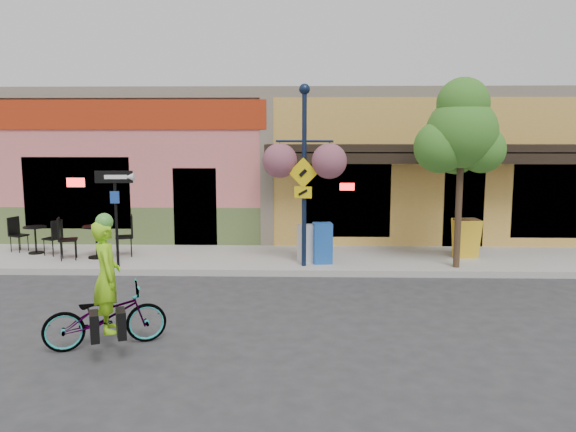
# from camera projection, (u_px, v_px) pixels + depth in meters

# --- Properties ---
(ground) EXTENTS (90.00, 90.00, 0.00)m
(ground) POSITION_uv_depth(u_px,v_px,m) (303.00, 283.00, 12.28)
(ground) COLOR #2D2D30
(ground) RESTS_ON ground
(sidewalk) EXTENTS (24.00, 3.00, 0.15)m
(sidewalk) POSITION_uv_depth(u_px,v_px,m) (303.00, 259.00, 14.25)
(sidewalk) COLOR #9E9B93
(sidewalk) RESTS_ON ground
(curb) EXTENTS (24.00, 0.12, 0.15)m
(curb) POSITION_uv_depth(u_px,v_px,m) (303.00, 273.00, 12.81)
(curb) COLOR #A8A59E
(curb) RESTS_ON ground
(building) EXTENTS (18.20, 8.20, 4.50)m
(building) POSITION_uv_depth(u_px,v_px,m) (303.00, 163.00, 19.38)
(building) COLOR #C96563
(building) RESTS_ON ground
(bicycle) EXTENTS (1.92, 1.28, 0.95)m
(bicycle) POSITION_uv_depth(u_px,v_px,m) (105.00, 316.00, 8.51)
(bicycle) COLOR maroon
(bicycle) RESTS_ON ground
(cyclist_rider) EXTENTS (0.61, 0.73, 1.70)m
(cyclist_rider) POSITION_uv_depth(u_px,v_px,m) (108.00, 292.00, 8.45)
(cyclist_rider) COLOR #8EDF17
(cyclist_rider) RESTS_ON ground
(lamp_post) EXTENTS (1.43, 0.82, 4.21)m
(lamp_post) POSITION_uv_depth(u_px,v_px,m) (304.00, 176.00, 12.92)
(lamp_post) COLOR #111D37
(lamp_post) RESTS_ON sidewalk
(one_way_sign) EXTENTS (0.87, 0.25, 2.25)m
(one_way_sign) POSITION_uv_depth(u_px,v_px,m) (116.00, 219.00, 12.96)
(one_way_sign) COLOR black
(one_way_sign) RESTS_ON sidewalk
(cafe_set_left) EXTENTS (1.71, 1.28, 0.92)m
(cafe_set_left) POSITION_uv_depth(u_px,v_px,m) (35.00, 236.00, 14.53)
(cafe_set_left) COLOR black
(cafe_set_left) RESTS_ON sidewalk
(cafe_set_right) EXTENTS (1.95, 1.39, 1.06)m
(cafe_set_right) POSITION_uv_depth(u_px,v_px,m) (96.00, 237.00, 13.99)
(cafe_set_right) COLOR black
(cafe_set_right) RESTS_ON sidewalk
(newspaper_box_blue) EXTENTS (0.48, 0.44, 0.97)m
(newspaper_box_blue) POSITION_uv_depth(u_px,v_px,m) (322.00, 243.00, 13.43)
(newspaper_box_blue) COLOR #1C51AA
(newspaper_box_blue) RESTS_ON sidewalk
(newspaper_box_grey) EXTENTS (0.52, 0.50, 0.90)m
(newspaper_box_grey) POSITION_uv_depth(u_px,v_px,m) (307.00, 244.00, 13.56)
(newspaper_box_grey) COLOR silver
(newspaper_box_grey) RESTS_ON sidewalk
(street_tree) EXTENTS (2.17, 2.17, 4.39)m
(street_tree) POSITION_uv_depth(u_px,v_px,m) (460.00, 173.00, 12.76)
(street_tree) COLOR #3D7A26
(street_tree) RESTS_ON sidewalk
(sandwich_board) EXTENTS (0.62, 0.48, 0.99)m
(sandwich_board) POSITION_uv_depth(u_px,v_px,m) (469.00, 240.00, 13.82)
(sandwich_board) COLOR yellow
(sandwich_board) RESTS_ON sidewalk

